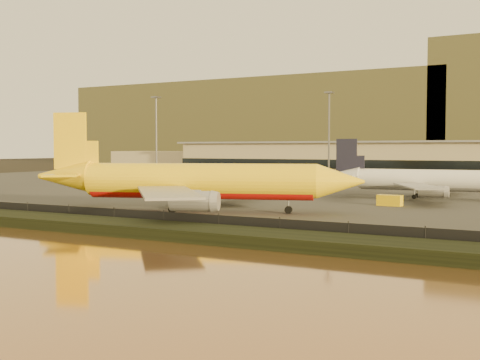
% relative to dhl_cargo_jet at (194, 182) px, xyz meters
% --- Properties ---
extents(ground, '(900.00, 900.00, 0.00)m').
position_rel_dhl_cargo_jet_xyz_m(ground, '(5.95, -6.45, -5.00)').
color(ground, black).
rests_on(ground, ground).
extents(embankment, '(320.00, 7.00, 1.40)m').
position_rel_dhl_cargo_jet_xyz_m(embankment, '(5.95, -23.45, -4.30)').
color(embankment, black).
rests_on(embankment, ground).
extents(tarmac, '(320.00, 220.00, 0.20)m').
position_rel_dhl_cargo_jet_xyz_m(tarmac, '(5.95, 88.55, -4.90)').
color(tarmac, '#2D2D2D').
rests_on(tarmac, ground).
extents(perimeter_fence, '(300.00, 0.05, 2.20)m').
position_rel_dhl_cargo_jet_xyz_m(perimeter_fence, '(5.95, -19.45, -3.70)').
color(perimeter_fence, black).
rests_on(perimeter_fence, tarmac).
extents(terminal_building, '(202.00, 25.00, 12.60)m').
position_rel_dhl_cargo_jet_xyz_m(terminal_building, '(-8.57, 119.10, 1.25)').
color(terminal_building, tan).
rests_on(terminal_building, tarmac).
extents(apron_light_masts, '(152.20, 12.20, 25.40)m').
position_rel_dhl_cargo_jet_xyz_m(apron_light_masts, '(20.95, 68.55, 10.71)').
color(apron_light_masts, slate).
rests_on(apron_light_masts, tarmac).
extents(distant_hills, '(470.00, 160.00, 70.00)m').
position_rel_dhl_cargo_jet_xyz_m(distant_hills, '(-14.79, 333.55, 26.39)').
color(distant_hills, brown).
rests_on(distant_hills, ground).
extents(dhl_cargo_jet, '(52.58, 50.12, 16.07)m').
position_rel_dhl_cargo_jet_xyz_m(dhl_cargo_jet, '(0.00, 0.00, 0.00)').
color(dhl_cargo_jet, yellow).
rests_on(dhl_cargo_jet, tarmac).
extents(white_narrowbody_jet, '(42.50, 41.43, 12.21)m').
position_rel_dhl_cargo_jet_xyz_m(white_narrowbody_jet, '(27.82, 43.73, -1.15)').
color(white_narrowbody_jet, white).
rests_on(white_narrowbody_jet, tarmac).
extents(gse_vehicle_yellow, '(4.38, 2.20, 1.92)m').
position_rel_dhl_cargo_jet_xyz_m(gse_vehicle_yellow, '(25.05, 24.86, -3.84)').
color(gse_vehicle_yellow, yellow).
rests_on(gse_vehicle_yellow, tarmac).
extents(gse_vehicle_white, '(3.87, 2.48, 1.61)m').
position_rel_dhl_cargo_jet_xyz_m(gse_vehicle_white, '(-11.33, 28.88, -3.99)').
color(gse_vehicle_white, white).
rests_on(gse_vehicle_white, tarmac).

